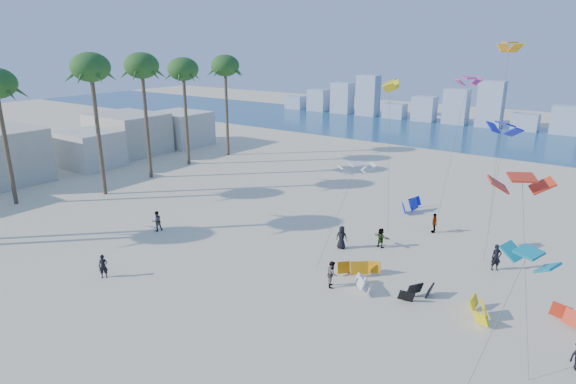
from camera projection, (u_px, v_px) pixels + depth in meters
The scene contains 10 objects.
ground at pixel (76, 330), 26.72m from camera, with size 220.00×220.00×0.00m, color beige.
ocean at pixel (464, 134), 82.59m from camera, with size 220.00×220.00×0.00m, color navy.
kitesurfer_near at pixel (103, 266), 32.47m from camera, with size 0.60×0.39×1.64m, color black.
kitesurfer_mid at pixel (332, 274), 31.30m from camera, with size 0.85×0.67×1.76m, color gray.
kitesurfers_far at pixel (367, 247), 35.39m from camera, with size 31.92×14.32×1.89m.
grounded_kites at pixel (432, 264), 33.66m from camera, with size 16.93×19.23×1.06m.
flying_kites at pixel (480, 115), 32.91m from camera, with size 23.23×29.12×15.68m.
palm_row at pixel (83, 74), 47.85m from camera, with size 9.76×44.80×15.32m.
beachfront_buildings at pixel (73, 146), 60.77m from camera, with size 11.50×43.00×6.00m.
distant_skyline at pixel (475, 109), 90.08m from camera, with size 85.00×3.00×8.40m.
Camera 1 is at (23.05, -12.03, 15.33)m, focal length 30.15 mm.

